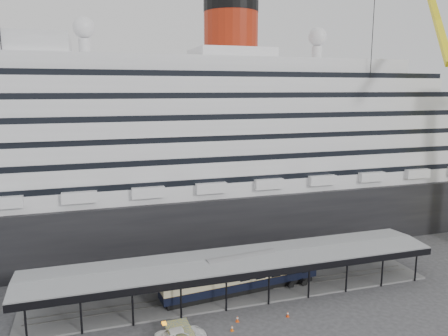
{
  "coord_description": "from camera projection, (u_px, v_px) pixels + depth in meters",
  "views": [
    {
      "loc": [
        -18.52,
        -47.54,
        27.56
      ],
      "look_at": [
        -0.95,
        8.0,
        16.99
      ],
      "focal_mm": 35.0,
      "sensor_mm": 36.0,
      "label": 1
    }
  ],
  "objects": [
    {
      "name": "cruise_ship",
      "position": [
        190.0,
        139.0,
        81.77
      ],
      "size": [
        130.0,
        30.0,
        43.9
      ],
      "color": "black",
      "rests_on": "ground"
    },
    {
      "name": "ground",
      "position": [
        250.0,
        311.0,
        55.02
      ],
      "size": [
        200.0,
        200.0,
        0.0
      ],
      "primitive_type": "plane",
      "color": "#343436",
      "rests_on": "ground"
    },
    {
      "name": "platform_canopy",
      "position": [
        237.0,
        277.0,
        59.28
      ],
      "size": [
        56.0,
        9.18,
        5.3
      ],
      "color": "slate",
      "rests_on": "ground"
    },
    {
      "name": "port_truck",
      "position": [
        181.0,
        335.0,
        48.07
      ],
      "size": [
        5.78,
        2.87,
        1.58
      ],
      "primitive_type": "imported",
      "rotation": [
        0.0,
        0.0,
        1.62
      ],
      "color": "white",
      "rests_on": "ground"
    },
    {
      "name": "pullman_carriage",
      "position": [
        241.0,
        274.0,
        59.4
      ],
      "size": [
        22.84,
        5.34,
        22.25
      ],
      "rotation": [
        0.0,
        0.0,
        0.11
      ],
      "color": "black",
      "rests_on": "ground"
    },
    {
      "name": "traffic_cone_left",
      "position": [
        237.0,
        319.0,
        52.36
      ],
      "size": [
        0.41,
        0.41,
        0.77
      ],
      "rotation": [
        0.0,
        0.0,
        -0.03
      ],
      "color": "#EB4B0D",
      "rests_on": "ground"
    },
    {
      "name": "traffic_cone_right",
      "position": [
        288.0,
        314.0,
        53.5
      ],
      "size": [
        0.44,
        0.44,
        0.72
      ],
      "rotation": [
        0.0,
        0.0,
        -0.22
      ],
      "color": "#E8410C",
      "rests_on": "ground"
    },
    {
      "name": "traffic_cone_mid",
      "position": [
        232.0,
        328.0,
        50.37
      ],
      "size": [
        0.44,
        0.44,
        0.7
      ],
      "rotation": [
        0.0,
        0.0,
        0.25
      ],
      "color": "orange",
      "rests_on": "ground"
    }
  ]
}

